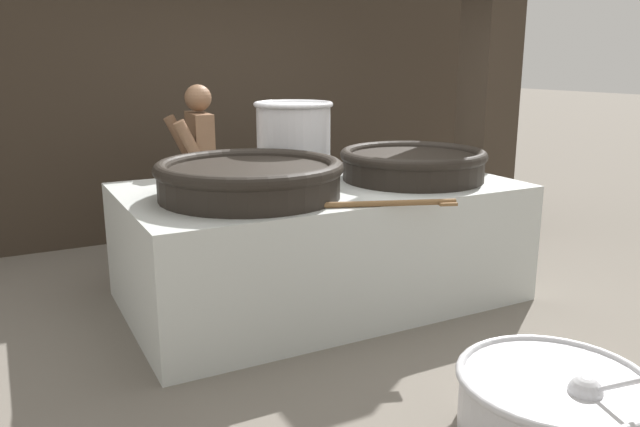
# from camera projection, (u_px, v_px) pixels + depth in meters

# --- Properties ---
(ground_plane) EXTENTS (60.00, 60.00, 0.00)m
(ground_plane) POSITION_uv_depth(u_px,v_px,m) (320.00, 297.00, 5.10)
(ground_plane) COLOR slate
(back_wall) EXTENTS (6.78, 0.24, 3.59)m
(back_wall) POSITION_uv_depth(u_px,v_px,m) (214.00, 68.00, 6.81)
(back_wall) COLOR #382D23
(back_wall) RESTS_ON ground_plane
(support_pillar) EXTENTS (0.44, 0.44, 3.59)m
(support_pillar) POSITION_uv_depth(u_px,v_px,m) (490.00, 69.00, 6.28)
(support_pillar) COLOR #382D23
(support_pillar) RESTS_ON ground_plane
(hearth_platform) EXTENTS (3.01, 1.73, 0.94)m
(hearth_platform) POSITION_uv_depth(u_px,v_px,m) (320.00, 242.00, 4.99)
(hearth_platform) COLOR silver
(hearth_platform) RESTS_ON ground_plane
(giant_wok_near) EXTENTS (1.33, 1.33, 0.26)m
(giant_wok_near) POSITION_uv_depth(u_px,v_px,m) (250.00, 177.00, 4.40)
(giant_wok_near) COLOR black
(giant_wok_near) RESTS_ON hearth_platform
(giant_wok_far) EXTENTS (1.19, 1.19, 0.25)m
(giant_wok_far) POSITION_uv_depth(u_px,v_px,m) (413.00, 163.00, 5.06)
(giant_wok_far) COLOR black
(giant_wok_far) RESTS_ON hearth_platform
(stock_pot) EXTENTS (0.67, 0.67, 0.61)m
(stock_pot) POSITION_uv_depth(u_px,v_px,m) (294.00, 137.00, 5.26)
(stock_pot) COLOR silver
(stock_pot) RESTS_ON hearth_platform
(stirring_paddle) EXTENTS (1.47, 0.60, 0.04)m
(stirring_paddle) POSITION_uv_depth(u_px,v_px,m) (353.00, 204.00, 4.12)
(stirring_paddle) COLOR brown
(stirring_paddle) RESTS_ON hearth_platform
(cook) EXTENTS (0.41, 0.63, 1.68)m
(cook) POSITION_uv_depth(u_px,v_px,m) (200.00, 172.00, 5.57)
(cook) COLOR brown
(cook) RESTS_ON ground_plane
(prep_bowl_vegetables) EXTENTS (0.99, 1.28, 0.74)m
(prep_bowl_vegetables) POSITION_uv_depth(u_px,v_px,m) (553.00, 400.00, 3.20)
(prep_bowl_vegetables) COLOR silver
(prep_bowl_vegetables) RESTS_ON ground_plane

